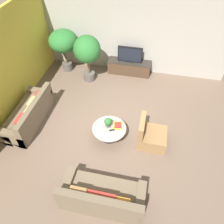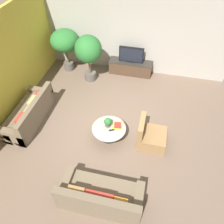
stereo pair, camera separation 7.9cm
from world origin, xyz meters
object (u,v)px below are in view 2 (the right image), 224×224
at_px(television, 131,55).
at_px(couch_by_wall, 30,114).
at_px(coffee_table, 109,131).
at_px(potted_plant_tabletop, 108,122).
at_px(potted_palm_tall, 65,42).
at_px(potted_palm_corner, 88,51).
at_px(media_console, 130,67).
at_px(couch_near_entry, 100,197).
at_px(armchair_wicker, 150,136).

distance_m(television, couch_by_wall, 4.22).
distance_m(coffee_table, potted_plant_tabletop, 0.28).
relative_size(television, potted_palm_tall, 0.56).
xyz_separation_m(television, potted_palm_tall, (-2.49, -0.29, 0.38)).
bearing_deg(television, potted_palm_tall, -173.25).
bearing_deg(potted_plant_tabletop, potted_palm_corner, 117.81).
relative_size(potted_palm_corner, potted_plant_tabletop, 6.29).
bearing_deg(couch_by_wall, potted_palm_corner, 154.43).
height_order(television, potted_palm_tall, potted_palm_tall).
relative_size(media_console, couch_near_entry, 0.89).
bearing_deg(potted_palm_corner, armchair_wicker, -44.64).
height_order(potted_palm_corner, potted_plant_tabletop, potted_palm_corner).
bearing_deg(media_console, couch_by_wall, -128.99).
height_order(coffee_table, potted_palm_corner, potted_palm_corner).
relative_size(couch_near_entry, potted_palm_tall, 1.13).
xyz_separation_m(couch_near_entry, potted_plant_tabletop, (-0.33, 2.04, 0.25)).
bearing_deg(armchair_wicker, potted_palm_tall, 50.59).
xyz_separation_m(media_console, armchair_wicker, (1.13, -3.27, -0.00)).
height_order(armchair_wicker, potted_palm_corner, potted_palm_corner).
distance_m(couch_near_entry, potted_plant_tabletop, 2.08).
distance_m(potted_palm_corner, potted_plant_tabletop, 2.92).
relative_size(potted_palm_tall, potted_palm_corner, 0.94).
height_order(potted_palm_tall, potted_palm_corner, potted_palm_corner).
relative_size(couch_by_wall, couch_near_entry, 1.08).
bearing_deg(couch_near_entry, potted_palm_tall, -61.54).
height_order(couch_near_entry, potted_plant_tabletop, couch_near_entry).
xyz_separation_m(television, potted_plant_tabletop, (-0.11, -3.25, -0.29)).
relative_size(couch_by_wall, potted_palm_corner, 1.16).
bearing_deg(media_console, couch_near_entry, -87.62).
bearing_deg(couch_by_wall, coffee_table, 88.21).
height_order(couch_by_wall, couch_near_entry, same).
height_order(coffee_table, potted_plant_tabletop, potted_plant_tabletop).
relative_size(coffee_table, potted_plant_tabletop, 3.49).
relative_size(media_console, couch_by_wall, 0.82).
xyz_separation_m(media_console, couch_by_wall, (-2.64, -3.26, 0.01)).
distance_m(media_console, coffee_table, 3.34).
xyz_separation_m(couch_by_wall, potted_palm_corner, (1.20, 2.52, 0.93)).
height_order(television, potted_plant_tabletop, television).
relative_size(television, potted_palm_corner, 0.52).
height_order(couch_by_wall, potted_palm_corner, potted_palm_corner).
xyz_separation_m(couch_by_wall, potted_palm_tall, (0.15, 2.96, 0.92)).
bearing_deg(potted_palm_corner, television, 27.24).
relative_size(television, coffee_table, 0.94).
bearing_deg(armchair_wicker, couch_by_wall, 89.76).
bearing_deg(potted_palm_corner, potted_plant_tabletop, -62.19).
bearing_deg(couch_near_entry, potted_palm_corner, -70.06).
distance_m(couch_by_wall, potted_palm_tall, 3.10).
relative_size(media_console, potted_palm_corner, 0.95).
distance_m(television, couch_near_entry, 5.32).
height_order(media_console, armchair_wicker, armchair_wicker).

